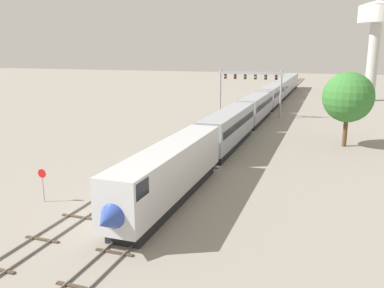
% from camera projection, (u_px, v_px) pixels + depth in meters
% --- Properties ---
extents(ground_plane, '(400.00, 400.00, 0.00)m').
position_uv_depth(ground_plane, '(130.00, 213.00, 31.56)').
color(ground_plane, gray).
extents(track_main, '(2.60, 200.00, 0.16)m').
position_uv_depth(track_main, '(269.00, 109.00, 86.17)').
color(track_main, slate).
rests_on(track_main, ground).
extents(track_near, '(2.60, 160.00, 0.16)m').
position_uv_depth(track_near, '(220.00, 124.00, 69.49)').
color(track_near, slate).
rests_on(track_near, ground).
extents(passenger_train, '(3.04, 122.24, 4.80)m').
position_uv_depth(passenger_train, '(266.00, 100.00, 80.80)').
color(passenger_train, silver).
rests_on(passenger_train, ground).
extents(signal_gantry, '(12.10, 0.49, 8.83)m').
position_uv_depth(signal_gantry, '(250.00, 83.00, 75.46)').
color(signal_gantry, '#999BA0').
rests_on(signal_gantry, ground).
extents(water_tower, '(8.85, 8.85, 23.99)m').
position_uv_depth(water_tower, '(376.00, 24.00, 97.08)').
color(water_tower, beige).
rests_on(water_tower, ground).
extents(stop_sign, '(0.76, 0.08, 2.88)m').
position_uv_depth(stop_sign, '(43.00, 181.00, 33.55)').
color(stop_sign, gray).
rests_on(stop_sign, ground).
extents(trackside_tree_left, '(6.51, 6.51, 9.77)m').
position_uv_depth(trackside_tree_left, '(348.00, 97.00, 52.02)').
color(trackside_tree_left, brown).
rests_on(trackside_tree_left, ground).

